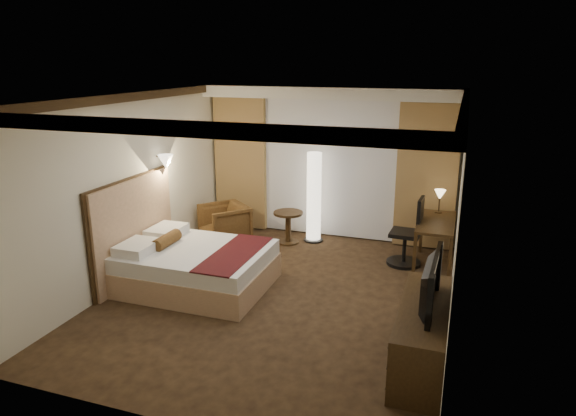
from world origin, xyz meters
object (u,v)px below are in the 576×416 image
(side_table, at_px, (288,227))
(dresser, at_px, (422,334))
(desk, at_px, (435,244))
(television, at_px, (424,278))
(bed, at_px, (197,268))
(floor_lamp, at_px, (314,197))
(office_chair, at_px, (405,231))
(armchair, at_px, (224,222))

(side_table, distance_m, dresser, 4.02)
(desk, xyz_separation_m, television, (0.02, -2.80, 0.60))
(side_table, relative_size, desk, 0.45)
(bed, distance_m, television, 3.37)
(desk, distance_m, dresser, 2.80)
(dresser, bearing_deg, television, 180.00)
(desk, height_order, dresser, desk)
(side_table, distance_m, television, 4.06)
(floor_lamp, xyz_separation_m, office_chair, (1.67, -0.59, -0.25))
(television, bearing_deg, armchair, 54.33)
(side_table, height_order, floor_lamp, floor_lamp)
(office_chair, bearing_deg, bed, -142.64)
(office_chair, height_order, television, office_chair)
(dresser, distance_m, television, 0.64)
(desk, bearing_deg, floor_lamp, 165.68)
(bed, relative_size, floor_lamp, 1.23)
(armchair, height_order, television, television)
(bed, height_order, desk, desk)
(office_chair, bearing_deg, side_table, 174.02)
(side_table, bearing_deg, office_chair, -9.42)
(bed, relative_size, armchair, 2.60)
(floor_lamp, bearing_deg, dresser, -56.97)
(floor_lamp, bearing_deg, desk, -14.32)
(bed, distance_m, dresser, 3.33)
(desk, relative_size, dresser, 0.73)
(floor_lamp, height_order, office_chair, floor_lamp)
(office_chair, xyz_separation_m, dresser, (0.50, -2.75, -0.22))
(armchair, xyz_separation_m, television, (3.61, -2.75, 0.60))
(side_table, bearing_deg, desk, -6.62)
(bed, relative_size, dresser, 1.15)
(dresser, bearing_deg, floor_lamp, 123.03)
(side_table, xyz_separation_m, television, (2.53, -3.09, 0.69))
(desk, distance_m, office_chair, 0.49)
(bed, bearing_deg, armchair, 103.72)
(side_table, height_order, office_chair, office_chair)
(side_table, bearing_deg, dresser, -50.32)
(armchair, relative_size, television, 0.71)
(floor_lamp, bearing_deg, side_table, -147.52)
(desk, bearing_deg, office_chair, -173.71)
(desk, bearing_deg, television, -89.59)
(floor_lamp, bearing_deg, armchair, -158.07)
(armchair, bearing_deg, bed, -35.71)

